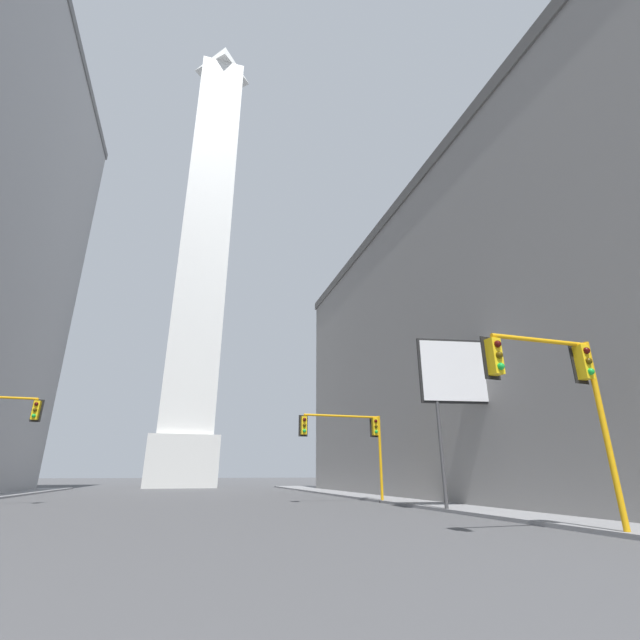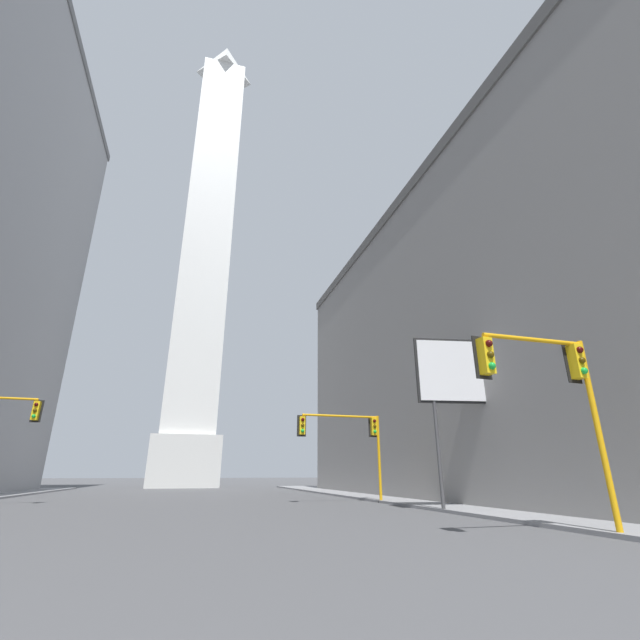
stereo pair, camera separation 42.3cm
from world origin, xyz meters
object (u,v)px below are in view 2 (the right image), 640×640
object	(u,v)px
obelisk	(208,234)
traffic_light_mid_right	(351,434)
traffic_light_near_right	(554,382)
billboard_sign	(462,375)

from	to	relation	value
obelisk	traffic_light_mid_right	distance (m)	51.10
obelisk	traffic_light_near_right	size ratio (longest dim) A/B	13.83
traffic_light_near_right	billboard_sign	xyz separation A→B (m)	(2.76, 8.64, 2.19)
obelisk	traffic_light_near_right	world-z (taller)	obelisk
billboard_sign	traffic_light_mid_right	bearing A→B (deg)	114.51
obelisk	traffic_light_near_right	xyz separation A→B (m)	(11.07, -52.67, -34.00)
obelisk	billboard_sign	size ratio (longest dim) A/B	9.38
traffic_light_mid_right	billboard_sign	distance (m)	8.71
billboard_sign	traffic_light_near_right	bearing A→B (deg)	-107.72
traffic_light_near_right	traffic_light_mid_right	distance (m)	16.25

